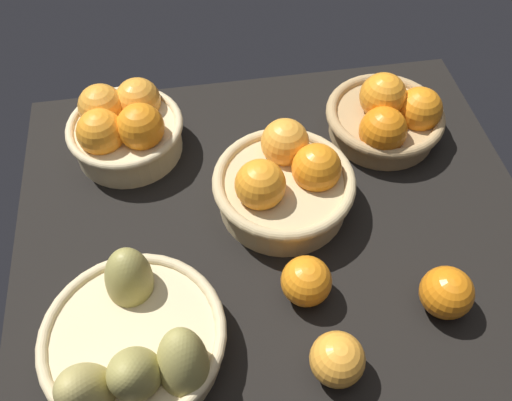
{
  "coord_description": "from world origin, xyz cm",
  "views": [
    {
      "loc": [
        -11.56,
        -48.82,
        74.83
      ],
      "look_at": [
        -3.18,
        2.24,
        7.0
      ],
      "focal_mm": 37.74,
      "sensor_mm": 36.0,
      "label": 1
    }
  ],
  "objects_px": {
    "loose_orange_back_gap": "(306,281)",
    "loose_orange_side_gap": "(337,359)",
    "basket_far_left": "(124,127)",
    "basket_far_right": "(388,117)",
    "basket_center": "(285,182)",
    "basket_near_left_pears": "(134,344)",
    "loose_orange_front_gap": "(446,293)"
  },
  "relations": [
    {
      "from": "basket_far_right",
      "to": "loose_orange_front_gap",
      "type": "bearing_deg",
      "value": -94.03
    },
    {
      "from": "basket_far_right",
      "to": "loose_orange_side_gap",
      "type": "relative_size",
      "value": 2.9
    },
    {
      "from": "basket_far_left",
      "to": "basket_near_left_pears",
      "type": "bearing_deg",
      "value": -89.2
    },
    {
      "from": "loose_orange_side_gap",
      "to": "loose_orange_back_gap",
      "type": "bearing_deg",
      "value": 97.12
    },
    {
      "from": "basket_near_left_pears",
      "to": "loose_orange_front_gap",
      "type": "xyz_separation_m",
      "value": [
        0.44,
        0.01,
        -0.0
      ]
    },
    {
      "from": "basket_center",
      "to": "basket_far_right",
      "type": "xyz_separation_m",
      "value": [
        0.21,
        0.12,
        -0.01
      ]
    },
    {
      "from": "loose_orange_side_gap",
      "to": "loose_orange_front_gap",
      "type": "bearing_deg",
      "value": 21.23
    },
    {
      "from": "loose_orange_front_gap",
      "to": "loose_orange_side_gap",
      "type": "distance_m",
      "value": 0.19
    },
    {
      "from": "basket_near_left_pears",
      "to": "basket_center",
      "type": "bearing_deg",
      "value": 43.3
    },
    {
      "from": "basket_far_right",
      "to": "loose_orange_side_gap",
      "type": "height_order",
      "value": "basket_far_right"
    },
    {
      "from": "basket_near_left_pears",
      "to": "basket_far_right",
      "type": "distance_m",
      "value": 0.58
    },
    {
      "from": "basket_far_left",
      "to": "loose_orange_front_gap",
      "type": "relative_size",
      "value": 2.67
    },
    {
      "from": "basket_far_left",
      "to": "loose_orange_front_gap",
      "type": "xyz_separation_m",
      "value": [
        0.44,
        -0.39,
        -0.02
      ]
    },
    {
      "from": "basket_center",
      "to": "basket_far_left",
      "type": "xyz_separation_m",
      "value": [
        -0.25,
        0.16,
        0.0
      ]
    },
    {
      "from": "basket_far_right",
      "to": "loose_orange_side_gap",
      "type": "bearing_deg",
      "value": -115.76
    },
    {
      "from": "basket_center",
      "to": "loose_orange_front_gap",
      "type": "bearing_deg",
      "value": -49.96
    },
    {
      "from": "basket_center",
      "to": "loose_orange_side_gap",
      "type": "bearing_deg",
      "value": -87.53
    },
    {
      "from": "loose_orange_back_gap",
      "to": "basket_near_left_pears",
      "type": "bearing_deg",
      "value": -166.64
    },
    {
      "from": "loose_orange_back_gap",
      "to": "basket_far_left",
      "type": "bearing_deg",
      "value": 126.4
    },
    {
      "from": "basket_far_right",
      "to": "loose_orange_back_gap",
      "type": "xyz_separation_m",
      "value": [
        -0.22,
        -0.3,
        -0.01
      ]
    },
    {
      "from": "basket_far_left",
      "to": "loose_orange_side_gap",
      "type": "distance_m",
      "value": 0.53
    },
    {
      "from": "basket_far_right",
      "to": "basket_near_left_pears",
      "type": "bearing_deg",
      "value": -142.33
    },
    {
      "from": "loose_orange_back_gap",
      "to": "loose_orange_side_gap",
      "type": "relative_size",
      "value": 1.01
    },
    {
      "from": "basket_near_left_pears",
      "to": "basket_far_right",
      "type": "bearing_deg",
      "value": 37.67
    },
    {
      "from": "basket_far_left",
      "to": "loose_orange_side_gap",
      "type": "relative_size",
      "value": 2.75
    },
    {
      "from": "basket_center",
      "to": "basket_far_left",
      "type": "bearing_deg",
      "value": 146.86
    },
    {
      "from": "basket_near_left_pears",
      "to": "loose_orange_front_gap",
      "type": "height_order",
      "value": "basket_near_left_pears"
    },
    {
      "from": "basket_center",
      "to": "loose_orange_front_gap",
      "type": "height_order",
      "value": "basket_center"
    },
    {
      "from": "basket_far_right",
      "to": "loose_orange_front_gap",
      "type": "height_order",
      "value": "basket_far_right"
    },
    {
      "from": "basket_far_left",
      "to": "basket_far_right",
      "type": "xyz_separation_m",
      "value": [
        0.47,
        -0.04,
        -0.01
      ]
    },
    {
      "from": "basket_far_left",
      "to": "loose_orange_back_gap",
      "type": "distance_m",
      "value": 0.42
    },
    {
      "from": "basket_far_left",
      "to": "loose_orange_front_gap",
      "type": "bearing_deg",
      "value": -41.44
    }
  ]
}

